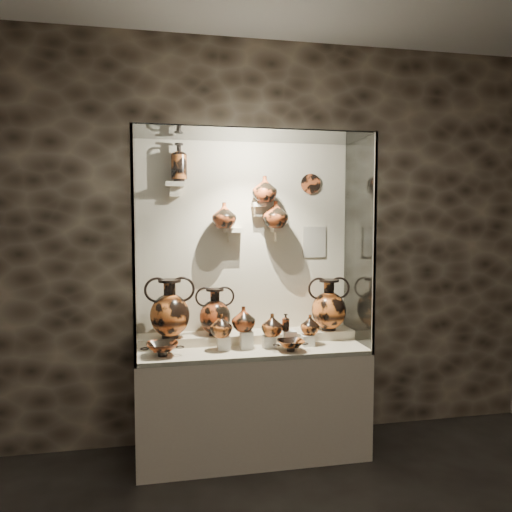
{
  "coord_description": "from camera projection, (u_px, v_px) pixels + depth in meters",
  "views": [
    {
      "loc": [
        -0.7,
        -1.44,
        1.78
      ],
      "look_at": [
        0.04,
        2.23,
        1.51
      ],
      "focal_mm": 35.0,
      "sensor_mm": 36.0,
      "label": 1
    }
  ],
  "objects": [
    {
      "name": "pedestal_b",
      "position": [
        246.0,
        340.0,
        3.68
      ],
      "size": [
        0.09,
        0.09,
        0.13
      ],
      "primitive_type": "cube",
      "color": "silver",
      "rests_on": "front_tier"
    },
    {
      "name": "back_panel",
      "position": [
        244.0,
        242.0,
        4.0
      ],
      "size": [
        1.7,
        0.03,
        1.6
      ],
      "primitive_type": "cube",
      "color": "beige",
      "rests_on": "plinth"
    },
    {
      "name": "jug_e",
      "position": [
        310.0,
        325.0,
        3.79
      ],
      "size": [
        0.19,
        0.19,
        0.15
      ],
      "primitive_type": "imported",
      "rotation": [
        0.0,
        0.0,
        -0.36
      ],
      "color": "orange",
      "rests_on": "pedestal_e"
    },
    {
      "name": "front_tier",
      "position": [
        252.0,
        349.0,
        3.75
      ],
      "size": [
        1.68,
        0.58,
        0.03
      ],
      "primitive_type": "cube",
      "color": "beige",
      "rests_on": "plinth"
    },
    {
      "name": "wall_plate",
      "position": [
        311.0,
        184.0,
        4.04
      ],
      "size": [
        0.16,
        0.02,
        0.16
      ],
      "primitive_type": "cylinder",
      "rotation": [
        1.57,
        0.0,
        0.0
      ],
      "color": "#B84E24",
      "rests_on": "back_panel"
    },
    {
      "name": "wall_back",
      "position": [
        244.0,
        242.0,
        4.0
      ],
      "size": [
        5.0,
        0.02,
        3.2
      ],
      "primitive_type": "cube",
      "color": "black",
      "rests_on": "ground"
    },
    {
      "name": "lekythos_tall",
      "position": [
        179.0,
        160.0,
        3.76
      ],
      "size": [
        0.13,
        0.13,
        0.33
      ],
      "primitive_type": null,
      "rotation": [
        0.0,
        0.0,
        0.0
      ],
      "color": "orange",
      "rests_on": "bracket_ul"
    },
    {
      "name": "rear_tier",
      "position": [
        248.0,
        338.0,
        3.91
      ],
      "size": [
        1.7,
        0.25,
        0.1
      ],
      "primitive_type": "cube",
      "color": "beige",
      "rests_on": "plinth"
    },
    {
      "name": "jug_c",
      "position": [
        272.0,
        325.0,
        3.7
      ],
      "size": [
        0.17,
        0.17,
        0.17
      ],
      "primitive_type": "imported",
      "rotation": [
        0.0,
        0.0,
        0.05
      ],
      "color": "orange",
      "rests_on": "pedestal_c"
    },
    {
      "name": "bracket_cb",
      "position": [
        258.0,
        205.0,
        3.92
      ],
      "size": [
        0.1,
        0.12,
        0.04
      ],
      "primitive_type": "cube",
      "color": "beige",
      "rests_on": "back_panel"
    },
    {
      "name": "pedestal_a",
      "position": [
        224.0,
        343.0,
        3.65
      ],
      "size": [
        0.09,
        0.09,
        0.1
      ],
      "primitive_type": "cube",
      "color": "silver",
      "rests_on": "front_tier"
    },
    {
      "name": "ovoid_vase_c",
      "position": [
        276.0,
        214.0,
        3.9
      ],
      "size": [
        0.26,
        0.26,
        0.21
      ],
      "primitive_type": "imported",
      "rotation": [
        0.0,
        0.0,
        0.36
      ],
      "color": "#993E1B",
      "rests_on": "bracket_cc"
    },
    {
      "name": "glass_left",
      "position": [
        134.0,
        245.0,
        3.52
      ],
      "size": [
        0.01,
        0.6,
        1.6
      ],
      "primitive_type": "cube",
      "color": "white",
      "rests_on": "plinth"
    },
    {
      "name": "bracket_cc",
      "position": [
        280.0,
        230.0,
        3.97
      ],
      "size": [
        0.14,
        0.12,
        0.04
      ],
      "primitive_type": "cube",
      "color": "beige",
      "rests_on": "back_panel"
    },
    {
      "name": "frame_post_right",
      "position": [
        374.0,
        245.0,
        3.57
      ],
      "size": [
        0.02,
        0.02,
        1.6
      ],
      "primitive_type": "cube",
      "color": "gray",
      "rests_on": "plinth"
    },
    {
      "name": "pedestal_e",
      "position": [
        307.0,
        340.0,
        3.78
      ],
      "size": [
        0.09,
        0.09,
        0.08
      ],
      "primitive_type": "cube",
      "color": "silver",
      "rests_on": "front_tier"
    },
    {
      "name": "amphora_mid",
      "position": [
        215.0,
        311.0,
        3.82
      ],
      "size": [
        0.36,
        0.36,
        0.36
      ],
      "primitive_type": null,
      "rotation": [
        0.0,
        0.0,
        -0.3
      ],
      "color": "#993E1B",
      "rests_on": "rear_tier"
    },
    {
      "name": "glass_front",
      "position": [
        260.0,
        246.0,
        3.4
      ],
      "size": [
        1.7,
        0.01,
        1.6
      ],
      "primitive_type": "cube",
      "color": "white",
      "rests_on": "plinth"
    },
    {
      "name": "ovoid_vase_b",
      "position": [
        265.0,
        189.0,
        3.87
      ],
      "size": [
        0.22,
        0.22,
        0.2
      ],
      "primitive_type": "imported",
      "rotation": [
        0.0,
        0.0,
        0.17
      ],
      "color": "#993E1B",
      "rests_on": "bracket_cb"
    },
    {
      "name": "bracket_ca",
      "position": [
        233.0,
        230.0,
        3.9
      ],
      "size": [
        0.14,
        0.12,
        0.04
      ],
      "primitive_type": "cube",
      "color": "beige",
      "rests_on": "back_panel"
    },
    {
      "name": "amphora_right",
      "position": [
        329.0,
        305.0,
        3.97
      ],
      "size": [
        0.35,
        0.35,
        0.41
      ],
      "primitive_type": null,
      "rotation": [
        0.0,
        0.0,
        -0.07
      ],
      "color": "orange",
      "rests_on": "rear_tier"
    },
    {
      "name": "amphora_left",
      "position": [
        170.0,
        308.0,
        3.71
      ],
      "size": [
        0.38,
        0.38,
        0.44
      ],
      "primitive_type": null,
      "rotation": [
        0.0,
        0.0,
        0.08
      ],
      "color": "orange",
      "rests_on": "rear_tier"
    },
    {
      "name": "plinth",
      "position": [
        252.0,
        402.0,
        3.78
      ],
      "size": [
        1.7,
        0.6,
        0.8
      ],
      "primitive_type": "cube",
      "color": "beige",
      "rests_on": "floor"
    },
    {
      "name": "frame_post_left",
      "position": [
        133.0,
        248.0,
        3.24
      ],
      "size": [
        0.02,
        0.02,
        1.6
      ],
      "primitive_type": "cube",
      "color": "gray",
      "rests_on": "plinth"
    },
    {
      "name": "glass_top",
      "position": [
        252.0,
        135.0,
        3.63
      ],
      "size": [
        1.7,
        0.6,
        0.01
      ],
      "primitive_type": "cube",
      "color": "white",
      "rests_on": "back_panel"
    },
    {
      "name": "glass_right",
      "position": [
        359.0,
        243.0,
        3.86
      ],
      "size": [
        0.01,
        0.6,
        1.6
      ],
      "primitive_type": "cube",
      "color": "white",
      "rests_on": "plinth"
    },
    {
      "name": "ovoid_vase_a",
      "position": [
        224.0,
        215.0,
        3.83
      ],
      "size": [
        0.19,
        0.19,
        0.2
      ],
      "primitive_type": "imported",
      "rotation": [
        0.0,
        0.0,
        0.04
      ],
      "color": "#993E1B",
      "rests_on": "bracket_ca"
    },
    {
      "name": "jug_b",
      "position": [
        244.0,
        319.0,
        3.68
      ],
      "size": [
        0.23,
        0.23,
        0.18
      ],
      "primitive_type": "imported",
      "rotation": [
        0.0,
        0.0,
        0.37
      ],
      "color": "#993E1B",
      "rests_on": "pedestal_b"
    },
    {
      "name": "kylix_left",
      "position": [
        162.0,
        348.0,
        3.48
      ],
      "size": [
        0.32,
        0.28,
        0.12
      ],
      "primitive_type": null,
      "rotation": [
        0.0,
        0.0,
        0.13
      ],
      "color": "#993E1B",
      "rests_on": "front_tier"
    },
    {
      "name": "pedestal_c",
      "position": [
        269.0,
        341.0,
        3.72
      ],
      "size": [
        0.09,
        0.09,
        0.09
      ],
      "primitive_type": "cube",
      "color": "silver",
      "rests_on": "front_tier"
    },
    {
      "name": "kylix_right",
      "position": [
        291.0,
        344.0,
        3.61
      ],
      "size": [
        0.3,
        0.28,
        0.1
      ],
      "primitive_type": null,
      "rotation": [
        0.0,
        0.0,
        0.31
      ],
      "color": "orange",
      "rests_on": "front_tier"
    },
    {
      "name": "jug_a",
      "position": [
        221.0,
        325.0,
        3.62
      ],
      "size": [
        0.21,
        0.21,
        0.17
      ],
      "primitive_type": "imported",
      "rotation": [
        0.0,
        0.0,
        0.36
      ],
      "color": "orange",
      "rests_on": "pedestal_a"
    },
    {
      "name": "info_placard",
      "position": [
        314.0,
        242.0,
        4.09
      ],
      "size": [
        0.19,
        0.01,
        0.25
      ],
      "primitive_type": "cube",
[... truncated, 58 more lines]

